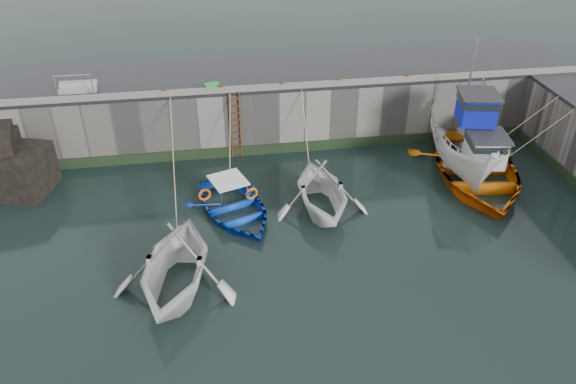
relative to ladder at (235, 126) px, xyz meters
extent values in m
plane|color=black|center=(2.00, -9.91, -1.59)|extent=(120.00, 120.00, 0.00)
cube|color=slate|center=(2.00, 2.59, -0.09)|extent=(30.00, 5.00, 3.00)
cube|color=black|center=(2.00, 2.59, 1.49)|extent=(30.00, 5.00, 0.16)
cube|color=slate|center=(2.00, 0.24, 1.67)|extent=(30.00, 0.30, 0.20)
cube|color=black|center=(2.00, 0.05, -1.34)|extent=(30.00, 0.08, 0.50)
cube|color=black|center=(-9.20, -1.51, -0.64)|extent=(2.96, 2.83, 1.90)
cone|color=#2D591E|center=(-9.50, -1.71, 0.09)|extent=(0.44, 0.44, 0.45)
cylinder|color=#3F1E0F|center=(-0.22, 0.01, 0.01)|extent=(0.07, 0.07, 3.20)
cylinder|color=#3F1E0F|center=(0.22, 0.01, 0.01)|extent=(0.07, 0.07, 3.20)
cube|color=#3F1E0F|center=(0.00, -0.01, -1.34)|extent=(0.44, 0.06, 0.05)
cube|color=#3F1E0F|center=(0.00, -0.01, -1.01)|extent=(0.44, 0.06, 0.05)
cube|color=#3F1E0F|center=(0.00, -0.01, -0.68)|extent=(0.44, 0.06, 0.05)
cube|color=#3F1E0F|center=(0.00, -0.01, -0.35)|extent=(0.44, 0.06, 0.05)
cube|color=#3F1E0F|center=(0.00, -0.01, -0.02)|extent=(0.44, 0.06, 0.05)
cube|color=#3F1E0F|center=(0.00, -0.01, 0.31)|extent=(0.44, 0.06, 0.05)
cube|color=#3F1E0F|center=(0.00, -0.01, 0.64)|extent=(0.44, 0.06, 0.05)
cube|color=#3F1E0F|center=(0.00, -0.01, 0.97)|extent=(0.44, 0.06, 0.05)
cube|color=#3F1E0F|center=(0.00, -0.01, 1.30)|extent=(0.44, 0.06, 0.05)
imported|color=silver|center=(-2.66, -8.70, -1.59)|extent=(5.26, 5.80, 2.66)
imported|color=#0B3AB2|center=(-0.46, -4.62, -1.59)|extent=(4.76, 5.61, 0.99)
imported|color=silver|center=(2.98, -4.90, -1.59)|extent=(4.08, 4.70, 2.42)
imported|color=silver|center=(10.06, -2.39, -0.53)|extent=(4.23, 7.75, 2.83)
cube|color=#0B15A9|center=(9.94, -2.97, 1.49)|extent=(1.68, 1.76, 1.20)
cube|color=black|center=(9.94, -2.97, 1.84)|extent=(1.75, 1.83, 0.28)
cube|color=#262628|center=(9.94, -2.97, 2.13)|extent=(1.92, 2.00, 0.08)
cylinder|color=#A5A8AD|center=(10.31, -1.21, 2.39)|extent=(0.08, 0.08, 3.00)
imported|color=orange|center=(10.11, -3.58, -1.19)|extent=(6.28, 8.01, 1.51)
cube|color=silver|center=(10.02, -4.17, 0.16)|extent=(1.62, 1.70, 1.20)
cube|color=black|center=(10.02, -4.17, 0.51)|extent=(1.69, 1.77, 0.28)
cube|color=#262628|center=(10.02, -4.17, 0.80)|extent=(1.85, 1.93, 0.08)
cylinder|color=#A5A8AD|center=(10.31, -2.39, 1.06)|extent=(0.08, 0.08, 3.00)
cube|color=green|center=(-0.91, 0.55, 1.72)|extent=(0.72, 0.54, 0.30)
cylinder|color=#A5A8AD|center=(-7.50, 0.69, 2.07)|extent=(0.05, 0.05, 1.00)
cylinder|color=#A5A8AD|center=(-6.00, 0.69, 2.07)|extent=(0.05, 0.05, 1.00)
cylinder|color=#A5A8AD|center=(-6.75, 0.69, 2.53)|extent=(1.50, 0.05, 0.05)
cube|color=gray|center=(-6.75, 1.19, 1.66)|extent=(1.60, 0.35, 0.18)
cube|color=gray|center=(-6.75, 1.54, 1.84)|extent=(1.60, 0.35, 0.18)
cylinder|color=#3F1E0F|center=(-3.00, 0.34, 1.71)|extent=(0.18, 0.18, 0.28)
cylinder|color=#3F1E0F|center=(-0.50, 0.34, 1.71)|extent=(0.18, 0.18, 0.28)
cylinder|color=#3F1E0F|center=(2.20, 0.34, 1.71)|extent=(0.18, 0.18, 0.28)
cylinder|color=#3F1E0F|center=(4.80, 0.34, 1.71)|extent=(0.18, 0.18, 0.28)
cylinder|color=#3F1E0F|center=(8.00, 0.34, 1.71)|extent=(0.18, 0.18, 0.28)
camera|label=1|loc=(-1.18, -23.09, 11.20)|focal=35.00mm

